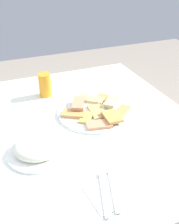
{
  "coord_description": "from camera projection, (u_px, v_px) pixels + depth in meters",
  "views": [
    {
      "loc": [
        -0.89,
        0.34,
        1.37
      ],
      "look_at": [
        0.02,
        -0.02,
        0.76
      ],
      "focal_mm": 40.7,
      "sensor_mm": 36.0,
      "label": 1
    }
  ],
  "objects": [
    {
      "name": "fork",
      "position": [
        114.0,
        190.0,
        0.8
      ],
      "size": [
        0.17,
        0.07,
        0.0
      ],
      "primitive_type": "cube",
      "rotation": [
        0.0,
        0.0,
        -0.31
      ],
      "color": "silver",
      "rests_on": "paper_napkin"
    },
    {
      "name": "salad_plate_greens",
      "position": [
        38.0,
        148.0,
        0.95
      ],
      "size": [
        0.23,
        0.23,
        0.07
      ],
      "color": "white",
      "rests_on": "dining_table"
    },
    {
      "name": "spoon",
      "position": [
        104.0,
        194.0,
        0.79
      ],
      "size": [
        0.17,
        0.07,
        0.0
      ],
      "primitive_type": "cube",
      "rotation": [
        0.0,
        0.0,
        -0.31
      ],
      "color": "silver",
      "rests_on": "paper_napkin"
    },
    {
      "name": "pide_platter",
      "position": [
        95.0,
        111.0,
        1.2
      ],
      "size": [
        0.35,
        0.35,
        0.04
      ],
      "color": "white",
      "rests_on": "dining_table"
    },
    {
      "name": "paper_napkin",
      "position": [
        109.0,
        193.0,
        0.8
      ],
      "size": [
        0.14,
        0.14,
        0.0
      ],
      "primitive_type": "cube",
      "rotation": [
        0.0,
        0.0,
        0.11
      ],
      "color": "white",
      "rests_on": "dining_table"
    },
    {
      "name": "soda_can",
      "position": [
        45.0,
        85.0,
        1.32
      ],
      "size": [
        0.09,
        0.09,
        0.12
      ],
      "primitive_type": "cylinder",
      "rotation": [
        0.0,
        0.0,
        3.73
      ],
      "color": "orange",
      "rests_on": "dining_table"
    },
    {
      "name": "dining_table",
      "position": [
        86.0,
        134.0,
        1.18
      ],
      "size": [
        1.14,
        0.95,
        0.73
      ],
      "color": "white",
      "rests_on": "ground_plane"
    },
    {
      "name": "ground_plane",
      "position": [
        87.0,
        221.0,
        1.53
      ],
      "size": [
        6.0,
        6.0,
        0.0
      ],
      "primitive_type": "plane",
      "color": "gray"
    }
  ]
}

